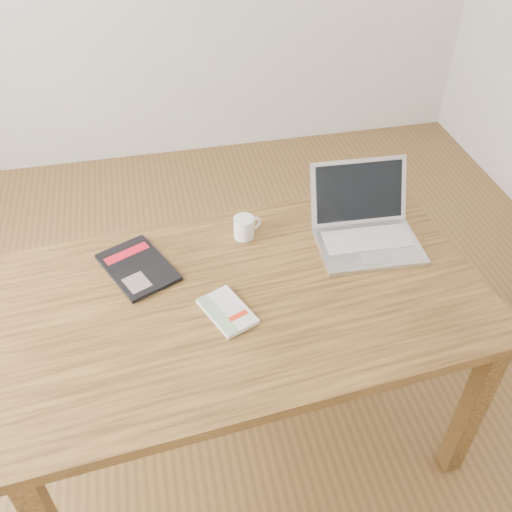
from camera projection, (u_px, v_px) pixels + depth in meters
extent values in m
plane|color=brown|center=(208.00, 398.00, 2.37)|extent=(4.00, 4.00, 0.00)
cube|color=brown|center=(244.00, 299.00, 1.78)|extent=(1.57, 0.98, 0.04)
cube|color=brown|center=(472.00, 409.00, 1.92)|extent=(0.07, 0.07, 0.71)
cube|color=brown|center=(43.00, 342.00, 2.14)|extent=(0.07, 0.07, 0.71)
cube|color=brown|center=(375.00, 269.00, 2.44)|extent=(0.07, 0.07, 0.71)
cube|color=beige|center=(227.00, 311.00, 1.70)|extent=(0.17, 0.21, 0.01)
cube|color=white|center=(227.00, 311.00, 1.70)|extent=(0.17, 0.21, 0.02)
cube|color=gray|center=(217.00, 314.00, 1.68)|extent=(0.10, 0.18, 0.00)
cube|color=red|center=(238.00, 315.00, 1.68)|extent=(0.06, 0.04, 0.00)
cube|color=black|center=(138.00, 267.00, 1.85)|extent=(0.27, 0.32, 0.01)
cube|color=#B40C1D|center=(127.00, 253.00, 1.89)|extent=(0.15, 0.10, 0.00)
cube|color=#7B685B|center=(137.00, 282.00, 1.79)|extent=(0.10, 0.10, 0.00)
cube|color=silver|center=(369.00, 246.00, 1.93)|extent=(0.35, 0.25, 0.02)
cube|color=silver|center=(367.00, 239.00, 1.95)|extent=(0.30, 0.14, 0.00)
cube|color=#BCBCC1|center=(376.00, 258.00, 1.87)|extent=(0.10, 0.06, 0.00)
cube|color=silver|center=(359.00, 192.00, 1.98)|extent=(0.35, 0.11, 0.21)
cube|color=black|center=(359.00, 192.00, 1.97)|extent=(0.31, 0.10, 0.19)
cylinder|color=white|center=(244.00, 227.00, 1.96)|extent=(0.07, 0.07, 0.08)
cylinder|color=black|center=(244.00, 219.00, 1.93)|extent=(0.06, 0.06, 0.01)
torus|color=white|center=(254.00, 223.00, 1.97)|extent=(0.05, 0.03, 0.05)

